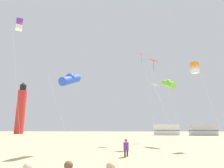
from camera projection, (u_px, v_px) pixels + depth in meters
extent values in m
sphere|color=beige|center=(28.00, 167.00, 4.13)|extent=(0.20, 0.20, 0.20)
sphere|color=brown|center=(69.00, 165.00, 4.36)|extent=(0.20, 0.20, 0.20)
sphere|color=#D8A87F|center=(111.00, 167.00, 4.20)|extent=(0.20, 0.20, 0.20)
cube|color=#722D99|center=(126.00, 146.00, 12.96)|extent=(0.35, 0.23, 0.52)
sphere|color=brown|center=(126.00, 140.00, 13.05)|extent=(0.20, 0.20, 0.20)
cylinder|color=#2D2D38|center=(127.00, 150.00, 13.08)|extent=(0.14, 0.36, 0.13)
cylinder|color=#2D2D38|center=(127.00, 153.00, 13.19)|extent=(0.11, 0.11, 0.42)
cylinder|color=#2D2D38|center=(125.00, 150.00, 13.09)|extent=(0.14, 0.36, 0.13)
cylinder|color=#2D2D38|center=(125.00, 153.00, 13.20)|extent=(0.11, 0.11, 0.42)
cylinder|color=silver|center=(60.00, 114.00, 14.19)|extent=(2.28, 0.68, 5.70)
cylinder|color=blue|center=(70.00, 80.00, 15.91)|extent=(1.37, 2.59, 1.48)
sphere|color=blue|center=(70.00, 78.00, 15.94)|extent=(0.76, 0.76, 0.76)
cylinder|color=silver|center=(16.00, 81.00, 17.82)|extent=(1.43, 1.43, 12.10)
cube|color=purple|center=(20.00, 21.00, 19.92)|extent=(0.82, 0.82, 0.44)
cube|color=white|center=(19.00, 28.00, 19.77)|extent=(0.82, 0.82, 0.44)
cylinder|color=silver|center=(165.00, 111.00, 25.95)|extent=(3.41, 1.72, 8.02)
cube|color=white|center=(155.00, 85.00, 28.51)|extent=(1.22, 1.22, 0.40)
cylinder|color=white|center=(155.00, 89.00, 28.36)|extent=(0.04, 0.04, 1.10)
cylinder|color=silver|center=(150.00, 95.00, 24.49)|extent=(1.60, 1.63, 11.66)
cube|color=#E54C8C|center=(141.00, 54.00, 26.56)|extent=(1.22, 1.22, 0.40)
cylinder|color=#E54C8C|center=(142.00, 59.00, 26.42)|extent=(0.04, 0.04, 1.10)
cylinder|color=silver|center=(160.00, 100.00, 19.59)|extent=(2.54, 0.54, 9.22)
cube|color=red|center=(153.00, 60.00, 21.84)|extent=(1.22, 1.22, 0.40)
cylinder|color=red|center=(154.00, 66.00, 21.70)|extent=(0.04, 0.04, 1.10)
cylinder|color=silver|center=(212.00, 105.00, 17.69)|extent=(2.59, 1.35, 7.82)
cube|color=orange|center=(194.00, 64.00, 19.90)|extent=(0.82, 0.82, 0.44)
cube|color=white|center=(195.00, 71.00, 19.74)|extent=(0.82, 0.82, 0.44)
cylinder|color=silver|center=(175.00, 113.00, 21.66)|extent=(1.83, 0.44, 6.98)
cylinder|color=#72D12D|center=(169.00, 84.00, 23.32)|extent=(1.25, 2.59, 1.48)
sphere|color=#72D12D|center=(169.00, 83.00, 23.35)|extent=(0.76, 0.76, 0.76)
cylinder|color=red|center=(21.00, 112.00, 63.86)|extent=(2.80, 2.80, 14.00)
cylinder|color=black|center=(23.00, 88.00, 65.58)|extent=(2.00, 2.00, 1.80)
cone|color=black|center=(23.00, 84.00, 65.89)|extent=(2.20, 2.20, 1.00)
cube|color=white|center=(166.00, 130.00, 51.92)|extent=(6.55, 2.77, 2.80)
cube|color=#4C608C|center=(166.00, 130.00, 51.89)|extent=(6.60, 2.82, 0.24)
cube|color=#B7BABF|center=(203.00, 130.00, 49.09)|extent=(6.45, 2.45, 2.80)
cube|color=#4C608C|center=(203.00, 130.00, 49.06)|extent=(6.49, 2.49, 0.24)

